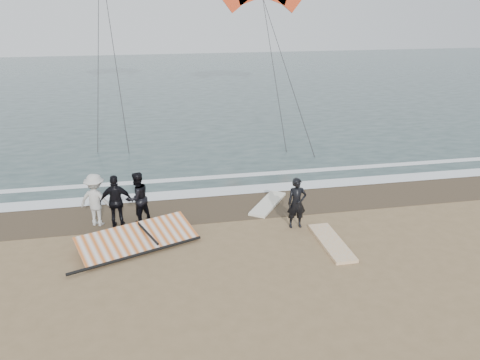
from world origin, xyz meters
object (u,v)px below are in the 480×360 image
(sail_rig, at_px, (136,238))
(board_white, at_px, (332,242))
(man_main, at_px, (297,203))
(board_cream, at_px, (268,204))

(sail_rig, bearing_deg, board_white, -11.21)
(man_main, height_order, board_white, man_main)
(board_white, bearing_deg, board_cream, 110.08)
(man_main, bearing_deg, board_white, -58.31)
(board_cream, bearing_deg, sail_rig, -121.56)
(board_white, xyz_separation_m, board_cream, (-1.25, 3.39, -0.00))
(man_main, distance_m, board_cream, 2.20)
(board_white, distance_m, board_cream, 3.61)
(board_white, distance_m, sail_rig, 6.31)
(man_main, height_order, board_cream, man_main)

